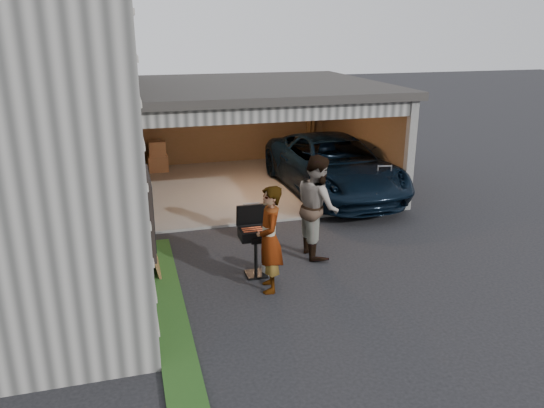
{
  "coord_description": "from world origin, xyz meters",
  "views": [
    {
      "loc": [
        -2.69,
        -7.63,
        4.36
      ],
      "look_at": [
        -0.13,
        1.53,
        1.15
      ],
      "focal_mm": 35.0,
      "sensor_mm": 36.0,
      "label": 1
    }
  ],
  "objects": [
    {
      "name": "plywood_panel",
      "position": [
        -2.4,
        1.57,
        0.49
      ],
      "size": [
        0.25,
        0.89,
        0.98
      ],
      "primitive_type": "cube",
      "rotation": [
        0.0,
        -0.21,
        0.0
      ],
      "color": "brown",
      "rests_on": "ground"
    },
    {
      "name": "man",
      "position": [
        0.8,
        1.56,
        1.02
      ],
      "size": [
        0.79,
        1.01,
        2.03
      ],
      "primitive_type": "imported",
      "rotation": [
        0.0,
        0.0,
        1.55
      ],
      "color": "#3D1D18",
      "rests_on": "ground"
    },
    {
      "name": "minivan",
      "position": [
        2.6,
        5.2,
        0.75
      ],
      "size": [
        2.58,
        5.46,
        1.51
      ],
      "primitive_type": "imported",
      "rotation": [
        0.0,
        0.0,
        0.01
      ],
      "color": "black",
      "rests_on": "ground"
    },
    {
      "name": "bbq_grill",
      "position": [
        -0.6,
        0.97,
        0.77
      ],
      "size": [
        0.58,
        0.51,
        1.3
      ],
      "color": "black",
      "rests_on": "ground"
    },
    {
      "name": "propane_tank",
      "position": [
        -0.34,
        0.97,
        0.22
      ],
      "size": [
        0.34,
        0.34,
        0.44
      ],
      "primitive_type": "cylinder",
      "rotation": [
        0.0,
        0.0,
        0.19
      ],
      "color": "silver",
      "rests_on": "ground"
    },
    {
      "name": "woman",
      "position": [
        -0.5,
        0.35,
        0.93
      ],
      "size": [
        0.54,
        0.74,
        1.87
      ],
      "primitive_type": "imported",
      "rotation": [
        0.0,
        0.0,
        -1.72
      ],
      "color": "silver",
      "rests_on": "ground"
    },
    {
      "name": "hand_truck",
      "position": [
        3.24,
        3.48,
        0.23
      ],
      "size": [
        0.51,
        0.43,
        1.19
      ],
      "rotation": [
        0.0,
        0.0,
        -0.18
      ],
      "color": "gray",
      "rests_on": "ground"
    },
    {
      "name": "groundcover_strip",
      "position": [
        -2.25,
        -1.0,
        0.03
      ],
      "size": [
        0.5,
        8.0,
        0.06
      ],
      "primitive_type": "cube",
      "color": "#193814",
      "rests_on": "ground"
    },
    {
      "name": "garage",
      "position": [
        0.76,
        6.79,
        1.87
      ],
      "size": [
        6.8,
        6.3,
        2.9
      ],
      "color": "#605E59",
      "rests_on": "ground"
    },
    {
      "name": "ground",
      "position": [
        0.0,
        0.0,
        0.0
      ],
      "size": [
        80.0,
        80.0,
        0.0
      ],
      "primitive_type": "plane",
      "color": "black",
      "rests_on": "ground"
    }
  ]
}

